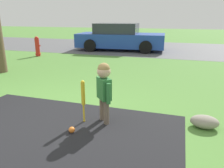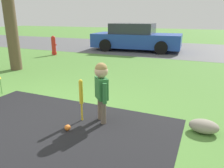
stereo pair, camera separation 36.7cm
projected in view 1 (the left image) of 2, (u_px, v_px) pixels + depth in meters
name	position (u px, v px, depth m)	size (l,w,h in m)	color
ground_plane	(36.00, 125.00, 3.34)	(60.00, 60.00, 0.00)	#518438
street_strip	(142.00, 48.00, 11.79)	(40.00, 6.00, 0.01)	#59595B
child	(104.00, 85.00, 3.28)	(0.28, 0.30, 0.95)	#6B5B4C
baseball_bat	(83.00, 95.00, 3.32)	(0.06, 0.06, 0.68)	yellow
sports_ball	(72.00, 130.00, 3.11)	(0.09, 0.09, 0.09)	orange
fire_hydrant	(37.00, 47.00, 9.13)	(0.25, 0.22, 0.82)	red
parked_car	(120.00, 38.00, 10.79)	(4.34, 2.20, 1.29)	#2347AD
edging_rock	(204.00, 122.00, 3.24)	(0.41, 0.28, 0.19)	gray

